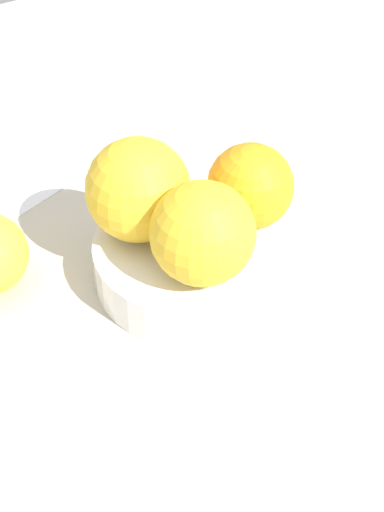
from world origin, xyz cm
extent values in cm
cube|color=#BCB29E|center=(0.00, 0.00, -1.00)|extent=(110.00, 110.00, 2.00)
cylinder|color=white|center=(0.00, 0.00, 0.33)|extent=(9.51, 9.51, 0.65)
cylinder|color=white|center=(0.00, 0.00, 1.81)|extent=(15.34, 15.34, 3.61)
sphere|color=yellow|center=(-1.05, -3.26, 7.41)|extent=(7.60, 7.60, 7.60)
sphere|color=yellow|center=(-2.76, 3.22, 7.59)|extent=(7.96, 7.96, 7.96)
sphere|color=orange|center=(5.14, -0.31, 6.97)|extent=(6.71, 6.71, 6.71)
camera|label=1|loc=(-22.43, -38.33, 43.04)|focal=54.49mm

